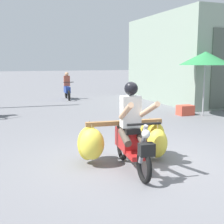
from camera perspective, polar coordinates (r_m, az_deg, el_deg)
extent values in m
plane|color=slate|center=(5.91, 5.79, -9.48)|extent=(120.00, 120.00, 0.00)
torus|color=black|center=(4.87, 6.10, -10.20)|extent=(0.14, 0.57, 0.56)
torus|color=black|center=(5.95, 1.93, -6.47)|extent=(0.14, 0.57, 0.56)
cube|color=red|center=(5.30, 4.15, -8.05)|extent=(0.30, 0.58, 0.08)
cube|color=red|center=(5.62, 2.84, -5.12)|extent=(0.34, 0.67, 0.36)
cube|color=black|center=(5.49, 3.11, -3.10)|extent=(0.32, 0.62, 0.10)
cylinder|color=gray|center=(4.82, 5.91, -6.16)|extent=(0.10, 0.29, 0.69)
cylinder|color=black|center=(4.71, 6.16, -2.30)|extent=(0.56, 0.10, 0.04)
sphere|color=silver|center=(4.66, 6.48, -4.18)|extent=(0.14, 0.14, 0.14)
cube|color=black|center=(4.69, 6.61, -7.14)|extent=(0.25, 0.18, 0.20)
cube|color=red|center=(4.78, 6.16, -6.81)|extent=(0.13, 0.29, 0.04)
cube|color=olive|center=(5.69, 2.40, -2.03)|extent=(1.50, 0.25, 0.08)
cube|color=olive|center=(5.87, 1.87, -1.97)|extent=(1.35, 0.22, 0.06)
ellipsoid|color=yellow|center=(5.55, -3.84, -6.11)|extent=(0.53, 0.49, 0.59)
cylinder|color=#998459|center=(5.47, -3.87, -2.94)|extent=(0.02, 0.02, 0.10)
ellipsoid|color=gold|center=(6.22, 7.17, -3.70)|extent=(0.51, 0.48, 0.45)
cylinder|color=#998459|center=(6.17, 7.21, -1.52)|extent=(0.02, 0.02, 0.09)
ellipsoid|color=gold|center=(5.88, -4.33, -4.89)|extent=(0.37, 0.35, 0.48)
cylinder|color=#998459|center=(5.82, -4.36, -2.29)|extent=(0.02, 0.02, 0.12)
ellipsoid|color=gold|center=(6.10, 8.41, -4.51)|extent=(0.41, 0.38, 0.54)
cylinder|color=#998459|center=(6.04, 8.47, -1.84)|extent=(0.02, 0.02, 0.10)
ellipsoid|color=yellow|center=(5.95, 8.62, -5.92)|extent=(0.46, 0.42, 0.57)
cylinder|color=#998459|center=(5.86, 8.71, -2.62)|extent=(0.02, 0.02, 0.19)
ellipsoid|color=gold|center=(5.72, -4.68, -6.05)|extent=(0.40, 0.36, 0.63)
cylinder|color=#998459|center=(5.64, -4.72, -2.68)|extent=(0.02, 0.02, 0.12)
cube|color=silver|center=(5.32, 3.54, 0.09)|extent=(0.36, 0.25, 0.56)
sphere|color=black|center=(5.25, 3.66, 4.48)|extent=(0.24, 0.24, 0.24)
cylinder|color=tan|center=(5.06, 6.87, 0.30)|extent=(0.11, 0.72, 0.39)
cylinder|color=tan|center=(4.93, 2.65, 0.12)|extent=(0.21, 0.72, 0.39)
cylinder|color=#4C4238|center=(5.34, 5.34, -4.60)|extent=(0.17, 0.45, 0.27)
cylinder|color=#4C4238|center=(5.25, 2.46, -4.81)|extent=(0.17, 0.45, 0.27)
torus|color=black|center=(15.07, -8.20, 3.12)|extent=(0.12, 0.52, 0.52)
torus|color=black|center=(16.15, -8.74, 3.53)|extent=(0.12, 0.52, 0.52)
cube|color=navy|center=(15.69, -8.55, 4.24)|extent=(0.31, 0.92, 0.32)
cylinder|color=black|center=(15.06, -8.28, 5.64)|extent=(0.50, 0.08, 0.04)
cube|color=#994738|center=(15.67, -8.60, 5.89)|extent=(0.32, 0.22, 0.52)
sphere|color=tan|center=(15.63, -8.62, 7.16)|extent=(0.20, 0.20, 0.20)
cube|color=gray|center=(15.40, 14.01, 9.75)|extent=(3.44, 6.28, 4.10)
cylinder|color=#99999E|center=(11.15, 17.09, 4.16)|extent=(0.05, 0.05, 1.91)
cone|color=#2D8447|center=(11.11, 17.37, 9.76)|extent=(1.82, 1.82, 0.47)
cube|color=#CC4C38|center=(11.22, 13.78, 0.34)|extent=(0.56, 0.40, 0.36)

